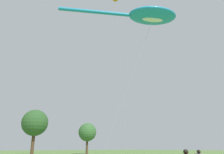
# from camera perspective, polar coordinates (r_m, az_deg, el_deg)

# --- Properties ---
(big_show_kite) EXTENTS (9.62, 7.17, 13.61)m
(big_show_kite) POSITION_cam_1_polar(r_m,az_deg,el_deg) (21.29, 9.54, 15.05)
(big_show_kite) COLOR #1E8CBF
(big_show_kite) RESTS_ON ground
(tree_broad_distant) EXTENTS (5.26, 5.26, 8.76)m
(tree_broad_distant) POSITION_cam_1_polar(r_m,az_deg,el_deg) (68.43, -6.27, -13.80)
(tree_broad_distant) COLOR #513823
(tree_broad_distant) RESTS_ON ground
(tree_oak_right) EXTENTS (6.71, 6.71, 11.29)m
(tree_oak_right) POSITION_cam_1_polar(r_m,az_deg,el_deg) (62.39, -19.01, -10.98)
(tree_oak_right) COLOR #513823
(tree_oak_right) RESTS_ON ground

